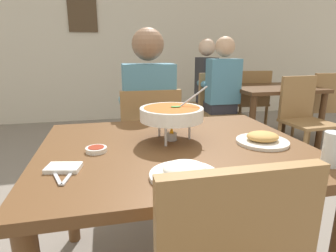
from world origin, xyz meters
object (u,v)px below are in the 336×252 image
at_px(chair_diner_main, 149,140).
at_px(rice_plate, 184,172).
at_px(dining_table_far, 272,97).
at_px(chair_bg_corner, 323,104).
at_px(dining_table_main, 175,165).
at_px(curry_bowl, 172,114).
at_px(chair_bg_left, 218,106).
at_px(chair_bg_middle, 212,100).
at_px(patron_bg_middle, 208,82).
at_px(sauce_dish, 96,149).
at_px(chair_bg_window, 251,99).
at_px(chair_bg_right, 303,114).
at_px(diner_main, 148,109).
at_px(appetizer_plate, 262,139).
at_px(drink_glass, 332,151).
at_px(patron_bg_left, 222,87).

distance_m(chair_diner_main, rice_plate, 1.15).
height_order(dining_table_far, chair_bg_corner, chair_bg_corner).
bearing_deg(dining_table_main, curry_bowl, 89.95).
relative_size(curry_bowl, chair_bg_corner, 0.37).
relative_size(dining_table_main, chair_bg_left, 1.34).
bearing_deg(dining_table_far, curry_bowl, -133.78).
bearing_deg(chair_bg_middle, patron_bg_middle, 140.00).
distance_m(sauce_dish, chair_bg_window, 3.09).
distance_m(dining_table_main, patron_bg_middle, 2.61).
bearing_deg(sauce_dish, chair_bg_left, 54.65).
height_order(sauce_dish, chair_bg_corner, chair_bg_corner).
bearing_deg(chair_bg_right, dining_table_main, -142.74).
height_order(dining_table_main, chair_bg_left, chair_bg_left).
bearing_deg(curry_bowl, diner_main, 90.00).
relative_size(dining_table_main, dining_table_far, 1.21).
distance_m(appetizer_plate, chair_bg_middle, 2.52).
height_order(chair_diner_main, chair_bg_right, same).
bearing_deg(chair_diner_main, dining_table_far, 31.75).
height_order(diner_main, chair_bg_left, diner_main).
bearing_deg(drink_glass, patron_bg_left, 77.15).
distance_m(chair_bg_window, patron_bg_middle, 0.66).
distance_m(chair_bg_right, chair_bg_corner, 0.79).
bearing_deg(drink_glass, chair_bg_middle, 77.53).
bearing_deg(chair_bg_corner, diner_main, -158.14).
height_order(curry_bowl, chair_bg_corner, curry_bowl).
height_order(sauce_dish, chair_bg_left, chair_bg_left).
xyz_separation_m(dining_table_main, sauce_dish, (-0.35, -0.02, 0.11)).
relative_size(appetizer_plate, chair_bg_corner, 0.27).
xyz_separation_m(sauce_dish, patron_bg_left, (1.36, 1.84, -0.01)).
xyz_separation_m(rice_plate, chair_bg_window, (1.73, 2.65, -0.25)).
height_order(drink_glass, patron_bg_middle, patron_bg_middle).
height_order(dining_table_far, patron_bg_middle, patron_bg_middle).
xyz_separation_m(curry_bowl, chair_bg_left, (1.01, 1.84, -0.36)).
height_order(chair_diner_main, appetizer_plate, chair_diner_main).
relative_size(chair_diner_main, chair_bg_middle, 1.00).
xyz_separation_m(chair_bg_window, patron_bg_middle, (-0.61, 0.07, 0.24)).
bearing_deg(chair_bg_window, rice_plate, -123.14).
distance_m(curry_bowl, appetizer_plate, 0.44).
xyz_separation_m(chair_bg_right, chair_bg_window, (-0.04, 1.00, 0.00)).
bearing_deg(sauce_dish, dining_table_far, 42.16).
bearing_deg(dining_table_main, dining_table_far, 47.37).
bearing_deg(patron_bg_middle, chair_bg_window, -6.79).
relative_size(dining_table_main, drink_glass, 9.28).
distance_m(sauce_dish, chair_bg_middle, 2.78).
relative_size(rice_plate, drink_glass, 1.85).
relative_size(appetizer_plate, dining_table_far, 0.24).
xyz_separation_m(rice_plate, drink_glass, (0.57, -0.02, 0.04)).
relative_size(appetizer_plate, chair_bg_window, 0.27).
bearing_deg(appetizer_plate, patron_bg_left, 72.18).
bearing_deg(diner_main, dining_table_main, -90.00).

